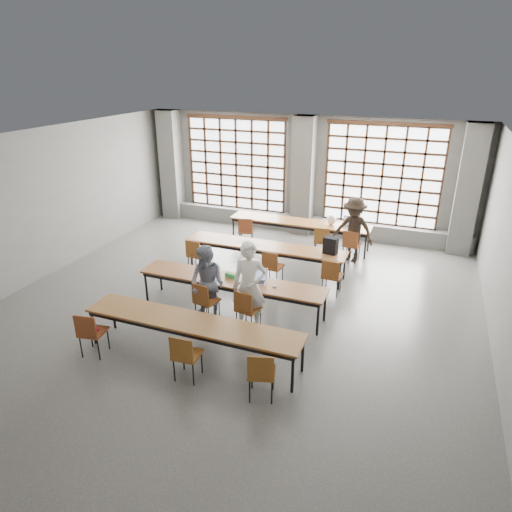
{
  "coord_description": "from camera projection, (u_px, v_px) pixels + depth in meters",
  "views": [
    {
      "loc": [
        3.52,
        -7.77,
        4.84
      ],
      "look_at": [
        0.36,
        0.4,
        1.14
      ],
      "focal_mm": 32.0,
      "sensor_mm": 36.0,
      "label": 1
    }
  ],
  "objects": [
    {
      "name": "paper_sheet_b",
      "position": [
        253.0,
        244.0,
        11.25
      ],
      "size": [
        0.33,
        0.27,
        0.0
      ],
      "primitive_type": "cube",
      "rotation": [
        0.0,
        0.0,
        0.2
      ],
      "color": "white",
      "rests_on": "desk_row_b"
    },
    {
      "name": "chair_mid_left",
      "position": [
        196.0,
        253.0,
        11.26
      ],
      "size": [
        0.44,
        0.45,
        0.88
      ],
      "color": "brown",
      "rests_on": "floor"
    },
    {
      "name": "chair_front_right",
      "position": [
        246.0,
        306.0,
        8.76
      ],
      "size": [
        0.49,
        0.49,
        0.88
      ],
      "color": "brown",
      "rests_on": "floor"
    },
    {
      "name": "desk_row_b",
      "position": [
        265.0,
        248.0,
        11.22
      ],
      "size": [
        4.0,
        0.7,
        0.73
      ],
      "color": "brown",
      "rests_on": "floor"
    },
    {
      "name": "green_box",
      "position": [
        231.0,
        275.0,
        9.49
      ],
      "size": [
        0.26,
        0.15,
        0.09
      ],
      "primitive_type": "cube",
      "rotation": [
        0.0,
        0.0,
        -0.24
      ],
      "color": "#2B843D",
      "rests_on": "desk_row_c"
    },
    {
      "name": "chair_near_right",
      "position": [
        261.0,
        371.0,
        6.92
      ],
      "size": [
        0.52,
        0.52,
        0.88
      ],
      "color": "brown",
      "rests_on": "floor"
    },
    {
      "name": "chair_near_left",
      "position": [
        90.0,
        330.0,
        7.99
      ],
      "size": [
        0.48,
        0.49,
        0.88
      ],
      "color": "brown",
      "rests_on": "floor"
    },
    {
      "name": "column_mid",
      "position": [
        303.0,
        177.0,
        13.53
      ],
      "size": [
        0.6,
        0.55,
        3.5
      ],
      "primitive_type": "cube",
      "color": "#5D5D5A",
      "rests_on": "floor"
    },
    {
      "name": "floor",
      "position": [
        234.0,
        310.0,
        9.73
      ],
      "size": [
        11.0,
        11.0,
        0.0
      ],
      "primitive_type": "plane",
      "color": "#4F4F4C",
      "rests_on": "ground"
    },
    {
      "name": "student_female",
      "position": [
        207.0,
        284.0,
        9.06
      ],
      "size": [
        0.85,
        0.71,
        1.6
      ],
      "primitive_type": "imported",
      "rotation": [
        0.0,
        0.0,
        -0.14
      ],
      "color": "#19254C",
      "rests_on": "floor"
    },
    {
      "name": "desk_row_a",
      "position": [
        299.0,
        224.0,
        12.9
      ],
      "size": [
        4.0,
        0.7,
        0.73
      ],
      "color": "brown",
      "rests_on": "floor"
    },
    {
      "name": "desk_row_d",
      "position": [
        192.0,
        324.0,
        7.91
      ],
      "size": [
        4.0,
        0.7,
        0.73
      ],
      "color": "brown",
      "rests_on": "floor"
    },
    {
      "name": "plastic_bag",
      "position": [
        332.0,
        220.0,
        12.56
      ],
      "size": [
        0.26,
        0.21,
        0.29
      ],
      "primitive_type": "ellipsoid",
      "rotation": [
        0.0,
        0.0,
        -0.0
      ],
      "color": "white",
      "rests_on": "desk_row_a"
    },
    {
      "name": "column_left",
      "position": [
        171.0,
        165.0,
        15.02
      ],
      "size": [
        0.6,
        0.55,
        3.5
      ],
      "primitive_type": "cube",
      "color": "#5D5D5A",
      "rests_on": "floor"
    },
    {
      "name": "chair_back_mid",
      "position": [
        322.0,
        239.0,
        12.14
      ],
      "size": [
        0.48,
        0.48,
        0.88
      ],
      "color": "brown",
      "rests_on": "floor"
    },
    {
      "name": "chair_mid_right",
      "position": [
        331.0,
        274.0,
        10.13
      ],
      "size": [
        0.44,
        0.45,
        0.88
      ],
      "color": "brown",
      "rests_on": "floor"
    },
    {
      "name": "window_left",
      "position": [
        236.0,
        165.0,
        14.39
      ],
      "size": [
        3.32,
        0.12,
        3.0
      ],
      "color": "white",
      "rests_on": "wall_back"
    },
    {
      "name": "chair_near_mid",
      "position": [
        185.0,
        353.0,
        7.36
      ],
      "size": [
        0.44,
        0.45,
        0.88
      ],
      "color": "brown",
      "rests_on": "floor"
    },
    {
      "name": "chair_back_left",
      "position": [
        246.0,
        229.0,
        12.87
      ],
      "size": [
        0.51,
        0.52,
        0.88
      ],
      "color": "maroon",
      "rests_on": "floor"
    },
    {
      "name": "desk_row_c",
      "position": [
        232.0,
        282.0,
        9.45
      ],
      "size": [
        4.0,
        0.7,
        0.73
      ],
      "color": "brown",
      "rests_on": "floor"
    },
    {
      "name": "backpack",
      "position": [
        331.0,
        246.0,
        10.63
      ],
      "size": [
        0.35,
        0.25,
        0.4
      ],
      "primitive_type": "cube",
      "rotation": [
        0.0,
        0.0,
        -0.18
      ],
      "color": "black",
      "rests_on": "desk_row_b"
    },
    {
      "name": "sill_ledge",
      "position": [
        302.0,
        224.0,
        14.18
      ],
      "size": [
        9.8,
        0.35,
        0.5
      ],
      "primitive_type": "cube",
      "color": "#5D5D5A",
      "rests_on": "floor"
    },
    {
      "name": "laptop_front",
      "position": [
        258.0,
        279.0,
        9.31
      ],
      "size": [
        0.4,
        0.35,
        0.26
      ],
      "color": "#B3B3B8",
      "rests_on": "desk_row_c"
    },
    {
      "name": "chair_back_right",
      "position": [
        351.0,
        243.0,
        11.88
      ],
      "size": [
        0.47,
        0.47,
        0.88
      ],
      "color": "brown",
      "rests_on": "floor"
    },
    {
      "name": "mouse",
      "position": [
        275.0,
        286.0,
        9.08
      ],
      "size": [
        0.11,
        0.09,
        0.04
      ],
      "primitive_type": "ellipsoid",
      "rotation": [
        0.0,
        0.0,
        0.25
      ],
      "color": "silver",
      "rests_on": "desk_row_c"
    },
    {
      "name": "student_back",
      "position": [
        353.0,
        230.0,
        11.86
      ],
      "size": [
        1.24,
        0.9,
        1.72
      ],
      "primitive_type": "imported",
      "rotation": [
        0.0,
        0.0,
        -0.26
      ],
      "color": "black",
      "rests_on": "floor"
    },
    {
      "name": "red_pouch",
      "position": [
        93.0,
        329.0,
        8.07
      ],
      "size": [
        0.21,
        0.11,
        0.06
      ],
      "primitive_type": "cube",
      "rotation": [
        0.0,
        0.0,
        0.18
      ],
      "color": "maroon",
      "rests_on": "chair_near_left"
    },
    {
      "name": "window_right",
      "position": [
        382.0,
        176.0,
        12.89
      ],
      "size": [
        3.32,
        0.12,
        3.0
      ],
      "color": "white",
      "rests_on": "wall_back"
    },
    {
      "name": "wall_left",
      "position": [
        37.0,
        206.0,
        10.71
      ],
      "size": [
        0.0,
        11.0,
        11.0
      ],
      "primitive_type": "plane",
      "rotation": [
        1.57,
        0.0,
        1.57
      ],
      "color": "#5D5D5A",
      "rests_on": "floor"
    },
    {
      "name": "wall_back",
      "position": [
        306.0,
        175.0,
        13.77
      ],
      "size": [
        10.0,
        0.0,
        10.0
      ],
      "primitive_type": "plane",
      "rotation": [
        1.57,
        0.0,
        0.0
      ],
      "color": "#5D5D5A",
      "rests_on": "floor"
    },
    {
      "name": "student_male",
      "position": [
        249.0,
        287.0,
        8.72
      ],
      "size": [
        0.76,
        0.61,
        1.81
      ],
      "primitive_type": "imported",
      "rotation": [
        0.0,
        0.0,
        0.31
      ],
      "color": "white",
      "rests_on": "floor"
    },
    {
      "name": "paper_sheet_a",
      "position": [
        244.0,
        241.0,
        11.43
      ],
      "size": [
        0.31,
        0.22,
        0.0
      ],
      "primitive_type": "cube",
      "rotation": [
        0.0,
        0.0,
        -0.05
      ],
      "color": "white",
      "rests_on": "desk_row_b"
    },
    {
      "name": "phone",
      "position": [
        238.0,
        282.0,
        9.27
      ],
      "size": [
        0.14,
        0.07,
        0.01
      ],
      "primitive_type": "cube",
      "rotation": [
        0.0,
        0.0,
        0.11
      ],
      "color": "black",
      "rests_on": "desk_row_c"
    },
    {
      "name": "ceiling",
      "position": [
        230.0,
        143.0,
        8.36
      ],
      "size": [
        11.0,
        11.0,
        0.0
      ],
      "primitive_type": "plane",
      "rotation": [
        3.14,
        0.0,
        0.0
      ],
      "color": "silver",
      "rests_on": "floor"
    },
    {
      "name": "chair_front_left",
      "position": [
        204.0,
        298.0,
        9.06
      ],
      "size": [
        0.5,
        0.5,
        0.88
      ],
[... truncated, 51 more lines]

